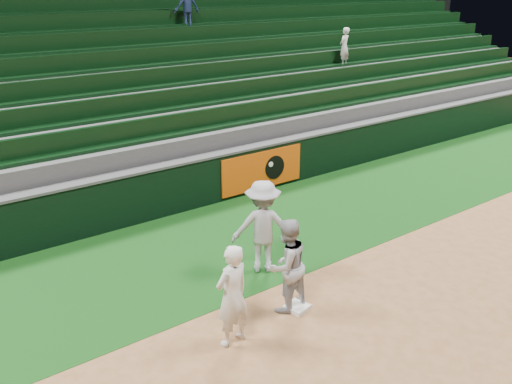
% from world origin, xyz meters
% --- Properties ---
extents(ground, '(70.00, 70.00, 0.00)m').
position_xyz_m(ground, '(0.00, 0.00, 0.00)').
color(ground, brown).
rests_on(ground, ground).
extents(foul_grass, '(36.00, 4.20, 0.01)m').
position_xyz_m(foul_grass, '(0.00, 3.00, 0.00)').
color(foul_grass, '#0C330E').
rests_on(foul_grass, ground).
extents(first_base, '(0.43, 0.43, 0.08)m').
position_xyz_m(first_base, '(-0.16, 0.07, 0.04)').
color(first_base, silver).
rests_on(first_base, ground).
extents(first_baseman, '(0.65, 0.47, 1.66)m').
position_xyz_m(first_baseman, '(-1.57, -0.02, 0.83)').
color(first_baseman, silver).
rests_on(first_baseman, ground).
extents(baserunner, '(0.83, 0.66, 1.65)m').
position_xyz_m(baserunner, '(-0.28, 0.22, 0.82)').
color(baserunner, '#A2A4AC').
rests_on(baserunner, ground).
extents(base_coach, '(1.35, 1.22, 1.82)m').
position_xyz_m(base_coach, '(0.27, 1.55, 0.92)').
color(base_coach, '#A4A7B2').
rests_on(base_coach, foul_grass).
extents(field_wall, '(36.00, 0.45, 1.25)m').
position_xyz_m(field_wall, '(0.03, 5.20, 0.63)').
color(field_wall, black).
rests_on(field_wall, ground).
extents(stadium_seating, '(36.00, 5.95, 5.20)m').
position_xyz_m(stadium_seating, '(-0.00, 8.97, 1.70)').
color(stadium_seating, '#3A3A3D').
rests_on(stadium_seating, ground).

